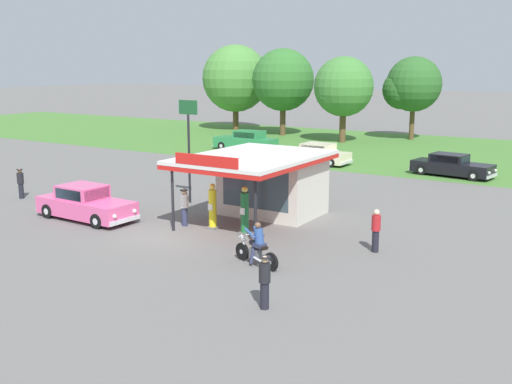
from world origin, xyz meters
TOP-DOWN VIEW (x-y plane):
  - ground_plane at (0.00, 0.00)m, footprint 300.00×300.00m
  - grass_verge_strip at (0.00, 30.00)m, footprint 120.00×24.00m
  - service_station_kiosk at (1.66, 5.21)m, footprint 5.01×7.11m
  - gas_pump_nearside at (0.84, 1.93)m, footprint 0.44×0.44m
  - gas_pump_offside at (2.48, 1.93)m, footprint 0.44×0.44m
  - motorcycle_with_rider at (5.03, -1.23)m, footprint 2.12×0.88m
  - featured_classic_sedan at (-5.05, 0.21)m, footprint 5.12×2.07m
  - parked_car_back_row_centre_right at (6.31, 20.13)m, footprint 5.30×2.42m
  - parked_car_back_row_centre at (-11.22, 23.34)m, footprint 5.52×2.08m
  - parked_car_second_row_spare at (-3.14, 20.02)m, footprint 4.94×2.11m
  - bystander_chatting_near_pumps at (7.99, 2.47)m, footprint 0.34×0.34m
  - bystander_strolling_foreground at (-0.49, 1.66)m, footprint 0.36×0.36m
  - bystander_standing_back_lot at (7.25, -4.39)m, footprint 0.35×0.35m
  - bystander_admiring_sedan at (-11.29, 1.49)m, footprint 0.35×0.35m
  - tree_oak_distant_spare at (-21.02, 36.57)m, footprint 7.15×7.15m
  - tree_oak_far_right at (-2.11, 37.42)m, footprint 5.28×5.09m
  - tree_oak_left at (-13.98, 34.37)m, footprint 6.11×6.11m
  - tree_oak_far_left at (-6.63, 32.05)m, footprint 5.34×5.34m
  - roadside_pole_sign at (-3.12, 5.42)m, footprint 1.10×0.12m

SIDE VIEW (x-z plane):
  - ground_plane at x=0.00m, z-range 0.00..0.00m
  - grass_verge_strip at x=0.00m, z-range 0.00..0.01m
  - parked_car_back_row_centre_right at x=6.31m, z-range -0.05..1.36m
  - motorcycle_with_rider at x=5.03m, z-range -0.14..1.44m
  - parked_car_second_row_spare at x=-3.14m, z-range -0.06..1.42m
  - featured_classic_sedan at x=-5.05m, z-range -0.08..1.49m
  - parked_car_back_row_centre at x=-11.22m, z-range -0.07..1.55m
  - bystander_admiring_sedan at x=-11.29m, z-range 0.05..1.64m
  - bystander_standing_back_lot at x=7.25m, z-range 0.05..1.65m
  - bystander_chatting_near_pumps at x=7.99m, z-range 0.04..1.70m
  - bystander_strolling_foreground at x=-0.49m, z-range 0.06..1.69m
  - gas_pump_nearside at x=0.84m, z-range -0.08..1.90m
  - gas_pump_offside at x=2.48m, z-range -0.08..1.95m
  - service_station_kiosk at x=1.66m, z-range 0.03..3.49m
  - roadside_pole_sign at x=-3.12m, z-range 0.92..6.12m
  - tree_oak_far_left at x=-6.63m, z-range 1.04..8.73m
  - tree_oak_far_right at x=-2.11m, z-range 1.16..8.86m
  - tree_oak_distant_spare at x=-21.02m, z-range 0.83..9.88m
  - tree_oak_left at x=-13.98m, z-range 1.11..9.63m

